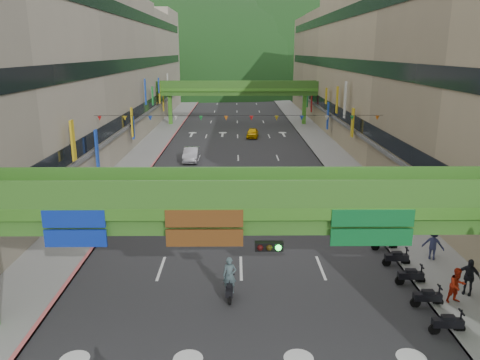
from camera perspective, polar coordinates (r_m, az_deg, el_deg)
road_slab at (r=63.10m, az=-0.28°, el=4.71°), size 18.00×140.00×0.02m
sidewalk_left at (r=63.99m, az=-10.21°, el=4.68°), size 4.00×140.00×0.15m
sidewalk_right at (r=64.09m, az=9.64°, el=4.72°), size 4.00×140.00×0.15m
curb_left at (r=63.70m, az=-8.52°, el=4.71°), size 0.20×140.00×0.18m
curb_right at (r=63.78m, az=7.95°, el=4.75°), size 0.20×140.00×0.18m
building_row_left at (r=64.78m, az=-17.72°, el=12.70°), size 12.80×95.00×19.00m
building_row_right at (r=64.94m, az=17.10°, el=12.75°), size 12.80×95.00×19.00m
overpass_near at (r=18.62m, az=3.25°, el=-5.31°), size 28.00×12.27×7.10m
overpass_far at (r=77.26m, az=-0.34°, el=10.73°), size 28.00×2.20×7.10m
hill_left at (r=173.02m, az=-5.53°, el=11.50°), size 168.00×140.00×112.00m
hill_right at (r=194.01m, az=7.10°, el=11.88°), size 208.00×176.00×128.00m
bunting_string at (r=42.40m, az=-0.16°, el=7.55°), size 26.00×0.36×0.47m
scooter_rider_near at (r=23.33m, az=-1.26°, el=-12.04°), size 0.68×1.60×2.17m
scooter_rider_mid at (r=36.65m, az=3.67°, el=-1.58°), size 0.93×1.60×2.08m
scooter_rider_far at (r=32.72m, az=-2.41°, el=-3.77°), size 0.87×1.60×2.04m
parked_scooter_row at (r=26.34m, az=20.08°, el=-10.91°), size 1.60×9.35×1.08m
car_silver at (r=51.95m, az=-5.98°, el=3.10°), size 1.58×4.51×1.49m
car_yellow at (r=65.96m, az=1.53°, el=5.75°), size 1.92×4.02×1.33m
pedestrian_red at (r=25.10m, az=24.90°, el=-11.89°), size 0.97×0.82×1.76m
pedestrian_dark at (r=26.11m, az=26.07°, el=-10.83°), size 1.14×1.03×1.86m
pedestrian_blue at (r=29.38m, az=22.47°, el=-7.46°), size 1.05×0.93×1.89m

